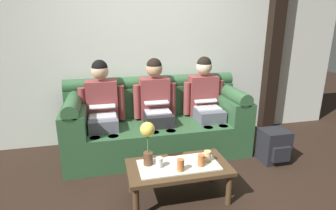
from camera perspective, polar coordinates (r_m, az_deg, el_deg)
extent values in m
plane|color=black|center=(2.79, 2.60, -19.61)|extent=(14.00, 14.00, 0.00)
cube|color=silver|center=(3.90, -4.21, 13.84)|extent=(6.00, 0.12, 2.90)
cube|color=black|center=(4.51, 21.21, 13.19)|extent=(0.20, 0.20, 2.90)
cube|color=#2D5633|center=(3.61, -2.20, -6.72)|extent=(2.28, 0.88, 0.42)
cube|color=#2D5633|center=(3.78, -3.26, 0.96)|extent=(2.28, 0.22, 0.40)
cylinder|color=#2D5633|center=(3.72, -3.33, 4.73)|extent=(2.28, 0.18, 0.18)
cube|color=#2D5633|center=(3.45, -18.82, -2.59)|extent=(0.28, 0.88, 0.28)
cylinder|color=#2D5633|center=(3.39, -19.11, 0.36)|extent=(0.18, 0.88, 0.18)
cube|color=#2D5633|center=(3.80, 12.69, -0.29)|extent=(0.28, 0.88, 0.28)
cylinder|color=#2D5633|center=(3.75, 12.87, 2.41)|extent=(0.18, 0.88, 0.18)
cube|color=#595B66|center=(3.39, -13.27, -3.59)|extent=(0.34, 0.40, 0.15)
cylinder|color=#595B66|center=(3.27, -14.65, -9.97)|extent=(0.12, 0.12, 0.42)
cylinder|color=#595B66|center=(3.27, -11.09, -9.73)|extent=(0.12, 0.12, 0.42)
cube|color=brown|center=(3.56, -13.54, 0.68)|extent=(0.38, 0.22, 0.54)
cylinder|color=brown|center=(3.54, -17.31, -0.07)|extent=(0.09, 0.09, 0.44)
cylinder|color=brown|center=(3.53, -9.70, 0.45)|extent=(0.09, 0.09, 0.44)
sphere|color=tan|center=(3.45, -13.99, 6.89)|extent=(0.21, 0.21, 0.21)
sphere|color=black|center=(3.45, -14.03, 7.54)|extent=(0.19, 0.19, 0.19)
cube|color=silver|center=(3.38, -13.37, -2.16)|extent=(0.31, 0.22, 0.02)
cube|color=silver|center=(3.48, -13.52, 0.27)|extent=(0.31, 0.21, 0.07)
cube|color=black|center=(3.47, -13.52, 0.18)|extent=(0.27, 0.18, 0.06)
cube|color=#232326|center=(3.45, -2.06, -2.77)|extent=(0.34, 0.40, 0.15)
cylinder|color=#232326|center=(3.31, -2.81, -9.04)|extent=(0.12, 0.12, 0.42)
cylinder|color=#232326|center=(3.35, 0.59, -8.70)|extent=(0.12, 0.12, 0.42)
cube|color=brown|center=(3.62, -2.85, 1.39)|extent=(0.38, 0.22, 0.54)
cylinder|color=brown|center=(3.55, -6.46, 0.67)|extent=(0.09, 0.09, 0.44)
cylinder|color=brown|center=(3.63, 0.91, 1.16)|extent=(0.09, 0.09, 0.44)
sphere|color=tan|center=(3.51, -2.89, 7.53)|extent=(0.21, 0.21, 0.21)
sphere|color=black|center=(3.51, -2.89, 8.17)|extent=(0.19, 0.19, 0.19)
cube|color=silver|center=(3.44, -2.14, -1.36)|extent=(0.31, 0.22, 0.02)
cube|color=silver|center=(3.54, -2.59, 1.00)|extent=(0.31, 0.21, 0.06)
cube|color=black|center=(3.53, -2.56, 0.92)|extent=(0.27, 0.18, 0.05)
cube|color=#595B66|center=(3.64, 8.38, -1.91)|extent=(0.34, 0.40, 0.15)
cylinder|color=#595B66|center=(3.48, 8.22, -7.83)|extent=(0.12, 0.12, 0.42)
cylinder|color=#595B66|center=(3.56, 11.24, -7.44)|extent=(0.12, 0.12, 0.42)
cube|color=brown|center=(3.79, 7.17, 2.02)|extent=(0.38, 0.22, 0.54)
cylinder|color=brown|center=(3.69, 3.96, 1.35)|extent=(0.09, 0.09, 0.44)
cylinder|color=brown|center=(3.85, 10.65, 1.77)|extent=(0.09, 0.09, 0.44)
sphere|color=beige|center=(3.69, 7.51, 7.87)|extent=(0.21, 0.21, 0.21)
sphere|color=black|center=(3.69, 7.53, 8.48)|extent=(0.19, 0.19, 0.19)
cube|color=silver|center=(3.63, 8.32, -0.57)|extent=(0.31, 0.22, 0.02)
cube|color=silver|center=(3.74, 7.50, 1.63)|extent=(0.31, 0.19, 0.11)
cube|color=black|center=(3.73, 7.55, 1.52)|extent=(0.27, 0.17, 0.09)
cube|color=#47331E|center=(2.67, 2.18, -12.79)|extent=(0.97, 0.51, 0.04)
cube|color=beige|center=(2.66, 2.19, -12.34)|extent=(0.76, 0.36, 0.01)
cylinder|color=#47331E|center=(2.53, -6.64, -19.60)|extent=(0.06, 0.06, 0.32)
cylinder|color=#47331E|center=(2.74, 12.56, -16.73)|extent=(0.06, 0.06, 0.32)
cylinder|color=#47331E|center=(2.87, -7.70, -14.76)|extent=(0.06, 0.06, 0.32)
cylinder|color=#47331E|center=(3.06, 9.14, -12.69)|extent=(0.06, 0.06, 0.32)
cylinder|color=brown|center=(2.63, -4.15, -11.01)|extent=(0.09, 0.09, 0.12)
cylinder|color=#3D7538|center=(2.57, -4.22, -7.97)|extent=(0.01, 0.01, 0.19)
sphere|color=#E5CC4C|center=(2.51, -4.29, -5.06)|extent=(0.14, 0.14, 0.14)
cylinder|color=silver|center=(2.59, -1.83, -11.83)|extent=(0.07, 0.07, 0.09)
cylinder|color=#B26633|center=(2.63, 6.91, -11.33)|extent=(0.07, 0.07, 0.11)
cylinder|color=#B26633|center=(2.53, 2.65, -12.35)|extent=(0.06, 0.06, 0.11)
cylinder|color=#DBB77A|center=(2.72, 8.18, -10.45)|extent=(0.07, 0.07, 0.10)
cube|color=black|center=(3.64, 21.12, -7.89)|extent=(0.32, 0.28, 0.40)
cube|color=black|center=(3.54, 22.49, -9.48)|extent=(0.23, 0.05, 0.18)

